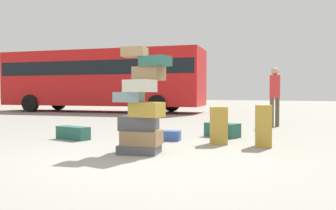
{
  "coord_description": "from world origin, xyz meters",
  "views": [
    {
      "loc": [
        2.61,
        -4.62,
        1.02
      ],
      "look_at": [
        -0.17,
        1.52,
        0.77
      ],
      "focal_mm": 36.73,
      "sensor_mm": 36.0,
      "label": 1
    }
  ],
  "objects": [
    {
      "name": "ground_plane",
      "position": [
        0.0,
        0.0,
        0.0
      ],
      "size": [
        80.0,
        80.0,
        0.0
      ],
      "primitive_type": "plane",
      "color": "gray"
    },
    {
      "name": "suitcase_tower",
      "position": [
        -0.14,
        0.41,
        0.75
      ],
      "size": [
        0.86,
        0.73,
        1.78
      ],
      "color": "#4C4C51",
      "rests_on": "ground"
    },
    {
      "name": "suitcase_tan_left_side",
      "position": [
        1.6,
        1.92,
        0.39
      ],
      "size": [
        0.35,
        0.37,
        0.78
      ],
      "primitive_type": "cube",
      "rotation": [
        0.0,
        0.0,
        0.25
      ],
      "color": "#B28C33",
      "rests_on": "ground"
    },
    {
      "name": "suitcase_tan_foreground_far",
      "position": [
        0.75,
        1.91,
        0.37
      ],
      "size": [
        0.41,
        0.39,
        0.73
      ],
      "primitive_type": "cube",
      "rotation": [
        0.0,
        0.0,
        0.41
      ],
      "color": "#B28C33",
      "rests_on": "ground"
    },
    {
      "name": "suitcase_maroon_upright_blue",
      "position": [
        -1.06,
        2.15,
        0.09
      ],
      "size": [
        0.68,
        0.51,
        0.19
      ],
      "primitive_type": "cube",
      "rotation": [
        0.0,
        0.0,
        -0.26
      ],
      "color": "maroon",
      "rests_on": "ground"
    },
    {
      "name": "suitcase_teal_white_trunk",
      "position": [
        -2.31,
        1.27,
        0.14
      ],
      "size": [
        0.83,
        0.41,
        0.28
      ],
      "primitive_type": "cube",
      "rotation": [
        0.0,
        0.0,
        -0.16
      ],
      "color": "#26594C",
      "rests_on": "ground"
    },
    {
      "name": "suitcase_navy_behind_tower",
      "position": [
        -0.42,
        1.96,
        0.1
      ],
      "size": [
        0.65,
        0.39,
        0.2
      ],
      "primitive_type": "cube",
      "rotation": [
        0.0,
        0.0,
        0.19
      ],
      "color": "#334F99",
      "rests_on": "ground"
    },
    {
      "name": "suitcase_teal_foreground_near",
      "position": [
        0.52,
        3.0,
        0.16
      ],
      "size": [
        0.85,
        0.63,
        0.32
      ],
      "primitive_type": "cube",
      "rotation": [
        0.0,
        0.0,
        -0.35
      ],
      "color": "#26594C",
      "rests_on": "ground"
    },
    {
      "name": "person_bearded_onlooker",
      "position": [
        1.31,
        5.9,
        1.05
      ],
      "size": [
        0.3,
        0.3,
        1.75
      ],
      "rotation": [
        0.0,
        0.0,
        -2.22
      ],
      "color": "brown",
      "rests_on": "ground"
    },
    {
      "name": "parked_bus",
      "position": [
        -8.02,
        10.4,
        1.84
      ],
      "size": [
        10.92,
        3.98,
        3.15
      ],
      "rotation": [
        0.0,
        0.0,
        0.14
      ],
      "color": "red",
      "rests_on": "ground"
    }
  ]
}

